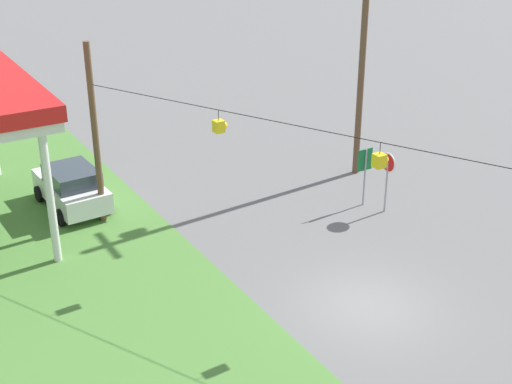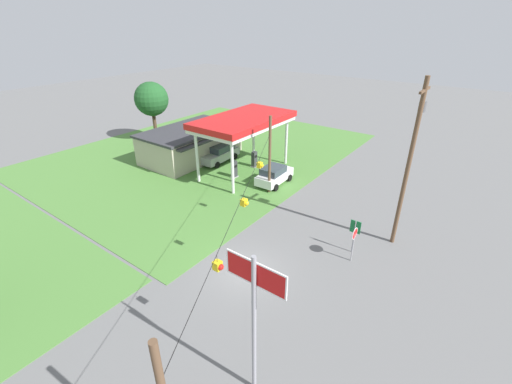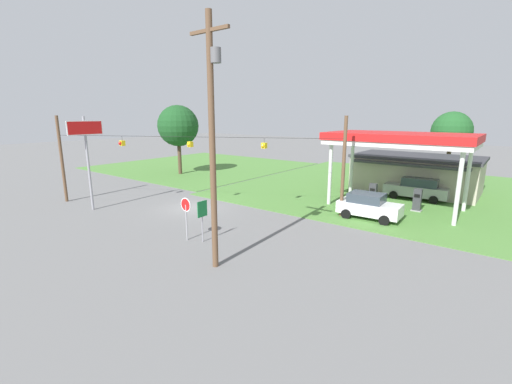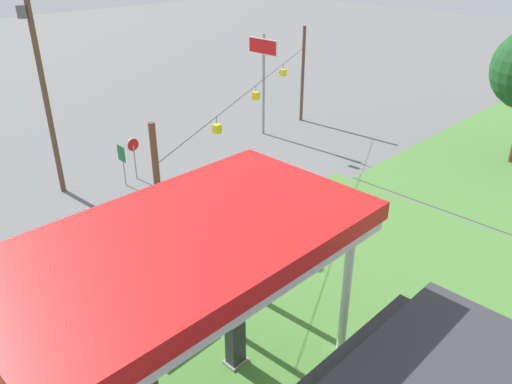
{
  "view_description": "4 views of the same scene",
  "coord_description": "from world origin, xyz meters",
  "px_view_note": "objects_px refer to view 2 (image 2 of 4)",
  "views": [
    {
      "loc": [
        -14.25,
        12.75,
        12.51
      ],
      "look_at": [
        3.23,
        2.15,
        3.18
      ],
      "focal_mm": 50.0,
      "sensor_mm": 36.0,
      "label": 1
    },
    {
      "loc": [
        -13.12,
        -10.48,
        14.06
      ],
      "look_at": [
        5.13,
        2.94,
        2.58
      ],
      "focal_mm": 24.0,
      "sensor_mm": 36.0,
      "label": 2
    },
    {
      "loc": [
        19.49,
        -17.18,
        7.06
      ],
      "look_at": [
        3.92,
        2.9,
        1.3
      ],
      "focal_mm": 24.0,
      "sensor_mm": 36.0,
      "label": 3
    },
    {
      "loc": [
        18.67,
        18.59,
        12.38
      ],
      "look_at": [
        3.01,
        3.01,
        1.24
      ],
      "focal_mm": 35.0,
      "sensor_mm": 36.0,
      "label": 4
    }
  ],
  "objects_px": {
    "gas_station_canopy": "(244,122)",
    "stop_sign_roadside": "(354,237)",
    "route_sign": "(355,230)",
    "utility_pole_main": "(410,159)",
    "car_at_pumps_front": "(274,175)",
    "stop_sign_overhead": "(255,298)",
    "car_at_pumps_rear": "(220,153)",
    "fuel_pump_near": "(234,170)",
    "fuel_pump_far": "(254,160)",
    "gas_station_store": "(191,143)",
    "tree_behind_station": "(151,99)"
  },
  "relations": [
    {
      "from": "gas_station_canopy",
      "to": "utility_pole_main",
      "type": "xyz_separation_m",
      "value": [
        -3.5,
        -16.0,
        1.03
      ]
    },
    {
      "from": "car_at_pumps_rear",
      "to": "route_sign",
      "type": "height_order",
      "value": "route_sign"
    },
    {
      "from": "stop_sign_overhead",
      "to": "utility_pole_main",
      "type": "bearing_deg",
      "value": -5.78
    },
    {
      "from": "fuel_pump_near",
      "to": "fuel_pump_far",
      "type": "relative_size",
      "value": 1.0
    },
    {
      "from": "gas_station_canopy",
      "to": "car_at_pumps_rear",
      "type": "height_order",
      "value": "gas_station_canopy"
    },
    {
      "from": "fuel_pump_far",
      "to": "tree_behind_station",
      "type": "bearing_deg",
      "value": 92.07
    },
    {
      "from": "stop_sign_roadside",
      "to": "stop_sign_overhead",
      "type": "height_order",
      "value": "stop_sign_overhead"
    },
    {
      "from": "gas_station_canopy",
      "to": "car_at_pumps_rear",
      "type": "bearing_deg",
      "value": 80.06
    },
    {
      "from": "gas_station_canopy",
      "to": "stop_sign_roadside",
      "type": "height_order",
      "value": "gas_station_canopy"
    },
    {
      "from": "tree_behind_station",
      "to": "car_at_pumps_rear",
      "type": "bearing_deg",
      "value": -92.1
    },
    {
      "from": "gas_station_canopy",
      "to": "fuel_pump_far",
      "type": "relative_size",
      "value": 5.97
    },
    {
      "from": "gas_station_store",
      "to": "fuel_pump_near",
      "type": "relative_size",
      "value": 6.29
    },
    {
      "from": "fuel_pump_near",
      "to": "gas_station_store",
      "type": "bearing_deg",
      "value": 79.41
    },
    {
      "from": "car_at_pumps_front",
      "to": "stop_sign_overhead",
      "type": "xyz_separation_m",
      "value": [
        -17.31,
        -10.56,
        4.11
      ]
    },
    {
      "from": "car_at_pumps_front",
      "to": "stop_sign_roadside",
      "type": "bearing_deg",
      "value": -124.91
    },
    {
      "from": "car_at_pumps_rear",
      "to": "utility_pole_main",
      "type": "distance_m",
      "value": 21.09
    },
    {
      "from": "stop_sign_overhead",
      "to": "tree_behind_station",
      "type": "height_order",
      "value": "tree_behind_station"
    },
    {
      "from": "car_at_pumps_rear",
      "to": "utility_pole_main",
      "type": "relative_size",
      "value": 0.45
    },
    {
      "from": "gas_station_canopy",
      "to": "fuel_pump_near",
      "type": "height_order",
      "value": "gas_station_canopy"
    },
    {
      "from": "stop_sign_overhead",
      "to": "tree_behind_station",
      "type": "bearing_deg",
      "value": 57.43
    },
    {
      "from": "route_sign",
      "to": "fuel_pump_far",
      "type": "bearing_deg",
      "value": 60.55
    },
    {
      "from": "car_at_pumps_front",
      "to": "stop_sign_roadside",
      "type": "relative_size",
      "value": 1.69
    },
    {
      "from": "car_at_pumps_front",
      "to": "utility_pole_main",
      "type": "bearing_deg",
      "value": -105.98
    },
    {
      "from": "stop_sign_roadside",
      "to": "utility_pole_main",
      "type": "height_order",
      "value": "utility_pole_main"
    },
    {
      "from": "route_sign",
      "to": "car_at_pumps_rear",
      "type": "bearing_deg",
      "value": 68.81
    },
    {
      "from": "gas_station_store",
      "to": "stop_sign_overhead",
      "type": "distance_m",
      "value": 28.27
    },
    {
      "from": "fuel_pump_far",
      "to": "stop_sign_roadside",
      "type": "xyz_separation_m",
      "value": [
        -8.95,
        -14.48,
        1.0
      ]
    },
    {
      "from": "stop_sign_overhead",
      "to": "tree_behind_station",
      "type": "relative_size",
      "value": 0.94
    },
    {
      "from": "stop_sign_roadside",
      "to": "car_at_pumps_front",
      "type": "bearing_deg",
      "value": -122.66
    },
    {
      "from": "stop_sign_overhead",
      "to": "route_sign",
      "type": "relative_size",
      "value": 2.9
    },
    {
      "from": "route_sign",
      "to": "utility_pole_main",
      "type": "relative_size",
      "value": 0.21
    },
    {
      "from": "car_at_pumps_front",
      "to": "gas_station_store",
      "type": "bearing_deg",
      "value": 86.31
    },
    {
      "from": "tree_behind_station",
      "to": "fuel_pump_near",
      "type": "bearing_deg",
      "value": -100.31
    },
    {
      "from": "stop_sign_overhead",
      "to": "utility_pole_main",
      "type": "distance_m",
      "value": 14.5
    },
    {
      "from": "fuel_pump_far",
      "to": "car_at_pumps_front",
      "type": "xyz_separation_m",
      "value": [
        -2.22,
        -3.98,
        0.1
      ]
    },
    {
      "from": "fuel_pump_near",
      "to": "car_at_pumps_front",
      "type": "distance_m",
      "value": 4.13
    },
    {
      "from": "gas_station_canopy",
      "to": "fuel_pump_near",
      "type": "distance_m",
      "value": 4.7
    },
    {
      "from": "fuel_pump_far",
      "to": "utility_pole_main",
      "type": "bearing_deg",
      "value": -107.87
    },
    {
      "from": "gas_station_store",
      "to": "tree_behind_station",
      "type": "xyz_separation_m",
      "value": [
        1.39,
        7.85,
        3.64
      ]
    },
    {
      "from": "stop_sign_roadside",
      "to": "tree_behind_station",
      "type": "xyz_separation_m",
      "value": [
        8.41,
        29.67,
        3.52
      ]
    },
    {
      "from": "fuel_pump_near",
      "to": "car_at_pumps_front",
      "type": "relative_size",
      "value": 0.41
    },
    {
      "from": "car_at_pumps_front",
      "to": "route_sign",
      "type": "xyz_separation_m",
      "value": [
        -5.76,
        -10.17,
        0.79
      ]
    },
    {
      "from": "stop_sign_roadside",
      "to": "fuel_pump_far",
      "type": "bearing_deg",
      "value": -121.73
    },
    {
      "from": "car_at_pumps_rear",
      "to": "stop_sign_overhead",
      "type": "bearing_deg",
      "value": 42.41
    },
    {
      "from": "gas_station_canopy",
      "to": "stop_sign_overhead",
      "type": "relative_size",
      "value": 1.48
    },
    {
      "from": "car_at_pumps_rear",
      "to": "utility_pole_main",
      "type": "height_order",
      "value": "utility_pole_main"
    },
    {
      "from": "fuel_pump_near",
      "to": "car_at_pumps_rear",
      "type": "height_order",
      "value": "car_at_pumps_rear"
    },
    {
      "from": "car_at_pumps_front",
      "to": "car_at_pumps_rear",
      "type": "relative_size",
      "value": 0.83
    },
    {
      "from": "tree_behind_station",
      "to": "stop_sign_roadside",
      "type": "bearing_deg",
      "value": -105.82
    },
    {
      "from": "fuel_pump_far",
      "to": "tree_behind_station",
      "type": "relative_size",
      "value": 0.23
    }
  ]
}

